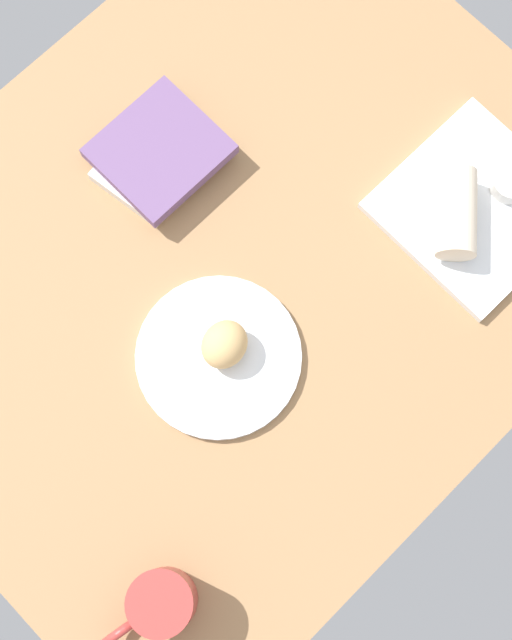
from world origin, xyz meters
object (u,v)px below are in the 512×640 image
sauce_cup (511,183)px  coffee_mug (160,604)px  breakfast_wrap (456,213)px  book_stack (159,154)px  square_plate (476,207)px  scone_pastry (224,344)px  round_plate (219,357)px

sauce_cup → coffee_mug: (76.82, 7.09, 1.96)cm
breakfast_wrap → book_stack: bearing=-9.3°
sauce_cup → square_plate: bearing=-13.4°
square_plate → coffee_mug: bearing=6.7°
scone_pastry → book_stack: (-13.38, -27.87, -1.86)cm
book_stack → square_plate: bearing=126.1°
coffee_mug → sauce_cup: bearing=-174.7°
round_plate → sauce_cup: bearing=166.3°
sauce_cup → book_stack: (33.46, -39.72, -0.64)cm
sauce_cup → book_stack: size_ratio=0.30×
scone_pastry → square_plate: size_ratio=0.29×
round_plate → coffee_mug: 34.50cm
breakfast_wrap → coffee_mug: bearing=56.2°
round_plate → coffee_mug: size_ratio=1.72×
round_plate → square_plate: (-42.85, 10.48, 0.10)cm
scone_pastry → round_plate: bearing=3.8°
sauce_cup → breakfast_wrap: size_ratio=0.44×
round_plate → breakfast_wrap: breakfast_wrap is taller
sauce_cup → coffee_mug: bearing=5.3°
sauce_cup → breakfast_wrap: 10.10cm
breakfast_wrap → coffee_mug: 67.76cm
scone_pastry → sauce_cup: 48.33cm
round_plate → coffee_mug: bearing=33.4°
round_plate → breakfast_wrap: bearing=166.2°
sauce_cup → round_plate: bearing=-13.7°
book_stack → coffee_mug: coffee_mug is taller
sauce_cup → breakfast_wrap: bearing=-13.4°
scone_pastry → square_plate: (-41.43, 10.58, -3.48)cm
scone_pastry → sauce_cup: bearing=165.8°
breakfast_wrap → scone_pastry: bearing=33.8°
book_stack → coffee_mug: size_ratio=1.38×
scone_pastry → coffee_mug: bearing=32.3°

